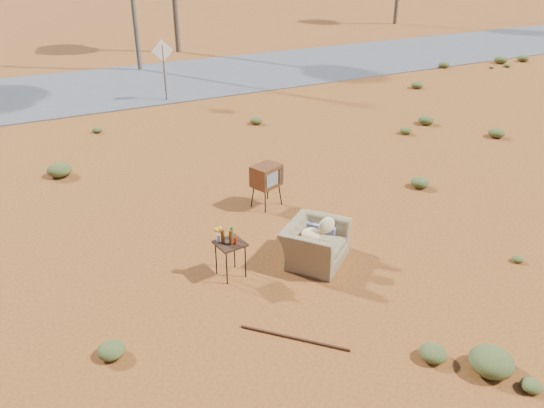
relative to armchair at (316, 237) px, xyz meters
name	(u,v)px	position (x,y,z in m)	size (l,w,h in m)	color
ground	(293,274)	(-0.61, -0.26, -0.47)	(140.00, 140.00, 0.00)	#98501E
highway	(108,87)	(-0.61, 14.74, -0.45)	(140.00, 7.00, 0.04)	#565659
armchair	(316,237)	(0.00, 0.00, 0.00)	(1.45, 1.49, 1.00)	olive
tv_unit	(267,176)	(0.20, 2.35, 0.25)	(0.73, 0.65, 0.96)	black
side_table	(227,241)	(-1.63, 0.24, 0.22)	(0.52, 0.52, 0.94)	#332012
rusty_bar	(294,338)	(-1.45, -1.75, -0.44)	(0.04, 0.04, 1.67)	#492713
road_sign	(163,59)	(0.89, 11.74, 1.04)	(0.78, 0.06, 2.19)	brown
scrub_patch	(170,185)	(-1.44, 4.15, -0.33)	(17.49, 8.07, 0.33)	#4F5826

